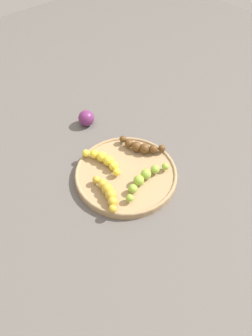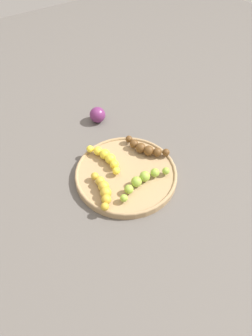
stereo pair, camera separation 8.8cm
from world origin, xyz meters
name	(u,v)px [view 1 (the left image)]	position (x,y,z in m)	size (l,w,h in m)	color
ground_plane	(126,177)	(0.00, 0.00, 0.00)	(2.40, 2.40, 0.00)	#56514C
fruit_bowl	(126,174)	(0.00, 0.00, 0.01)	(0.29, 0.29, 0.02)	#A08259
banana_spotted	(108,192)	(0.03, -0.09, 0.03)	(0.12, 0.05, 0.03)	gold
banana_green	(144,179)	(0.06, 0.01, 0.03)	(0.06, 0.17, 0.03)	#8CAD38
banana_overripe	(141,146)	(-0.04, 0.09, 0.03)	(0.13, 0.08, 0.03)	#593819
banana_yellow	(104,160)	(-0.07, -0.02, 0.03)	(0.13, 0.06, 0.03)	yellow
plum_purple	(86,118)	(-0.26, 0.05, 0.03)	(0.05, 0.05, 0.05)	#662659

